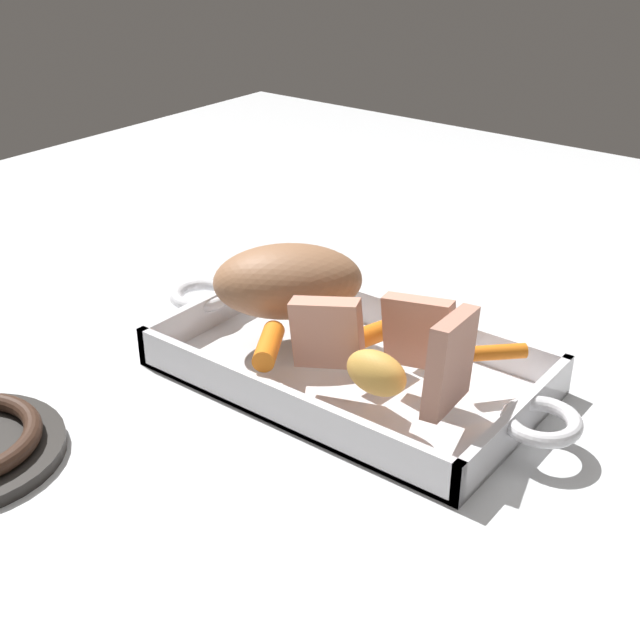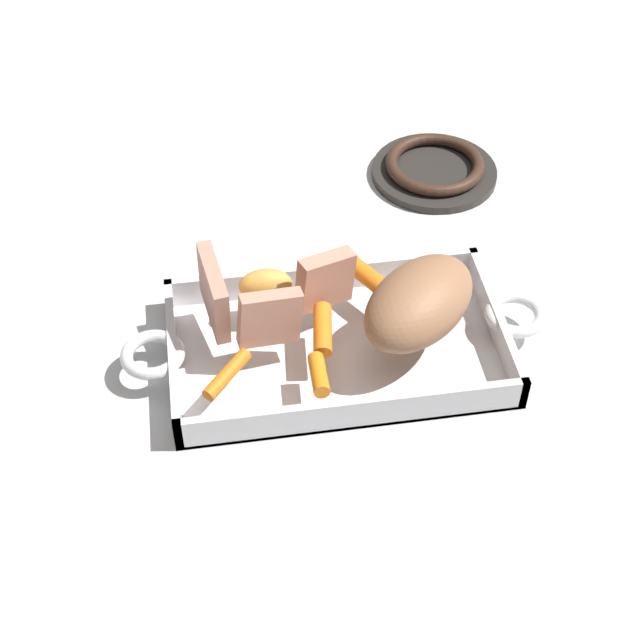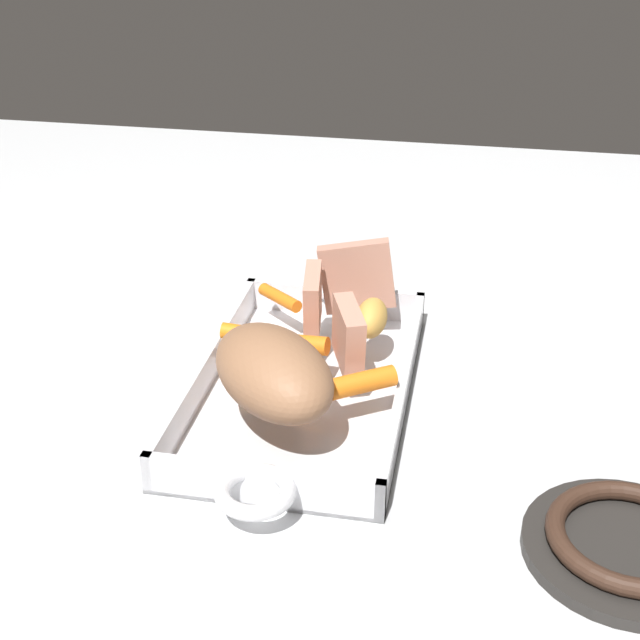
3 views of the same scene
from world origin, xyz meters
The scene contains 12 objects.
ground_plane centered at (0.00, 0.00, 0.00)m, with size 1.80×1.80×0.00m, color silver.
roasting_dish centered at (0.00, 0.00, 0.01)m, with size 0.46×0.21×0.04m.
pork_roast centered at (-0.08, 0.01, 0.08)m, with size 0.15×0.09×0.07m, color #956646.
roast_slice_thin centered at (0.13, -0.03, 0.08)m, with size 0.02×0.08×0.08m, color tan.
roast_slice_outer centered at (0.07, 0.01, 0.07)m, with size 0.02×0.06×0.06m, color tan.
roast_slice_thick centered at (0.01, -0.04, 0.07)m, with size 0.02×0.06×0.06m, color tan.
baby_carrot_northeast centered at (0.12, 0.05, 0.05)m, with size 0.01×0.01×0.07m, color orange.
baby_carrot_southwest centered at (0.03, 0.07, 0.05)m, with size 0.02×0.02×0.05m, color orange.
baby_carrot_center_right centered at (-0.04, -0.07, 0.05)m, with size 0.02×0.02×0.06m, color orange.
baby_carrot_center_left centered at (0.02, 0.01, 0.05)m, with size 0.02×0.02×0.06m, color orange.
potato_golden_large centered at (0.07, -0.06, 0.06)m, with size 0.06×0.03×0.04m, color gold.
stove_burner_rear centered at (-0.18, -0.30, 0.01)m, with size 0.17×0.17×0.03m.
Camera 2 is at (0.13, 0.70, 0.77)m, focal length 53.80 mm.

